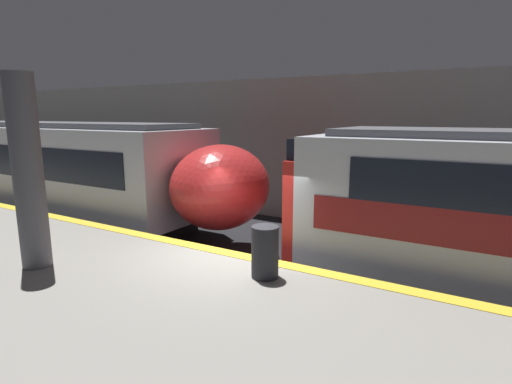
# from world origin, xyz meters

# --- Properties ---
(ground_plane) EXTENTS (120.00, 120.00, 0.00)m
(ground_plane) POSITION_xyz_m (0.00, 0.00, 0.00)
(ground_plane) COLOR black
(platform) EXTENTS (40.00, 4.72, 1.05)m
(platform) POSITION_xyz_m (0.00, -2.36, 0.52)
(platform) COLOR gray
(platform) RESTS_ON ground
(station_rear_barrier) EXTENTS (50.00, 0.15, 4.87)m
(station_rear_barrier) POSITION_xyz_m (0.00, 6.39, 2.43)
(station_rear_barrier) COLOR #9E998E
(station_rear_barrier) RESTS_ON ground
(support_pillar_near) EXTENTS (0.48, 0.48, 3.27)m
(support_pillar_near) POSITION_xyz_m (-2.56, -2.37, 2.67)
(support_pillar_near) COLOR #56565B
(support_pillar_near) RESTS_ON platform
(train_modern) EXTENTS (19.96, 3.10, 3.39)m
(train_modern) POSITION_xyz_m (-10.98, 2.14, 1.74)
(train_modern) COLOR black
(train_modern) RESTS_ON ground
(trash_bin) EXTENTS (0.44, 0.44, 0.85)m
(trash_bin) POSITION_xyz_m (1.11, -0.78, 1.46)
(trash_bin) COLOR #232328
(trash_bin) RESTS_ON platform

